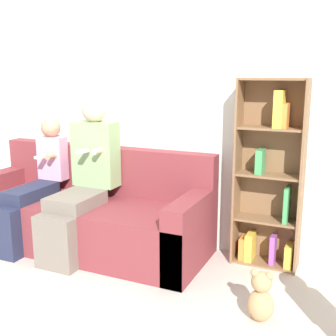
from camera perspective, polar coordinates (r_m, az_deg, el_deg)
The scene contains 7 objects.
ground_plane at distance 3.46m, azimuth -12.25°, elevation -13.79°, with size 14.00×14.00×0.00m, color #BCB2A8.
back_wall at distance 3.90m, azimuth -4.89°, elevation 8.95°, with size 10.00×0.06×2.55m.
couch at distance 3.85m, azimuth -10.76°, elevation -6.36°, with size 2.18×0.81×0.87m.
adult_seated at distance 3.66m, azimuth -11.32°, elevation -0.92°, with size 0.40×0.78×1.32m.
child_seated at distance 3.96m, azimuth -17.64°, elevation -1.90°, with size 0.27×0.79×1.13m.
bookshelf at distance 3.43m, azimuth 13.61°, elevation -1.73°, with size 0.52×0.24×1.49m.
teddy_bear at distance 2.81m, azimuth 12.45°, elevation -16.74°, with size 0.17×0.14×0.34m.
Camera 1 is at (1.89, -2.46, 1.53)m, focal length 45.00 mm.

